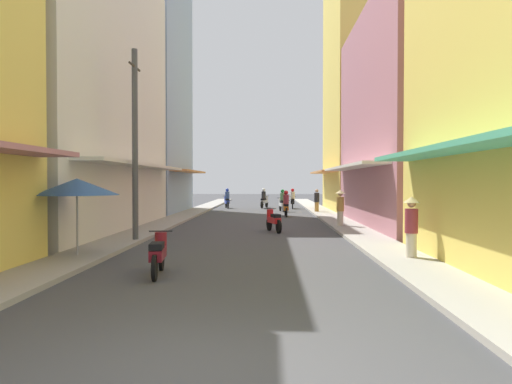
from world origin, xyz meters
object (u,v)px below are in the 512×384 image
(pedestrian_midway, at_px, (317,201))
(pedestrian_far, at_px, (411,225))
(motorbike_silver, at_px, (264,199))
(motorbike_maroon, at_px, (158,253))
(motorbike_red, at_px, (273,220))
(utility_pole, at_px, (135,144))
(vendor_umbrella, at_px, (77,187))
(motorbike_black, at_px, (293,200))
(motorbike_orange, at_px, (286,205))
(motorbike_white, at_px, (282,202))
(pedestrian_foreground, at_px, (340,207))
(motorbike_blue, at_px, (227,199))

(pedestrian_midway, bearing_deg, pedestrian_far, -88.22)
(motorbike_silver, relative_size, pedestrian_midway, 1.09)
(motorbike_maroon, distance_m, pedestrian_far, 6.57)
(motorbike_red, height_order, utility_pole, utility_pole)
(motorbike_red, bearing_deg, vendor_umbrella, -126.56)
(motorbike_black, bearing_deg, pedestrian_far, -85.45)
(motorbike_red, relative_size, pedestrian_far, 1.01)
(motorbike_maroon, xyz_separation_m, motorbike_black, (4.29, 26.62, 0.20))
(motorbike_maroon, height_order, motorbike_red, same)
(pedestrian_far, bearing_deg, vendor_umbrella, 179.15)
(motorbike_silver, bearing_deg, motorbike_orange, -81.27)
(motorbike_silver, xyz_separation_m, motorbike_white, (1.31, -4.63, 0.00))
(motorbike_black, distance_m, utility_pole, 22.08)
(motorbike_black, xyz_separation_m, motorbike_orange, (-0.80, -8.30, 0.00))
(motorbike_silver, height_order, motorbike_white, same)
(motorbike_black, bearing_deg, pedestrian_foreground, -84.76)
(motorbike_black, bearing_deg, motorbike_orange, -95.48)
(utility_pole, bearing_deg, pedestrian_far, -23.73)
(motorbike_silver, relative_size, motorbike_red, 1.01)
(motorbike_maroon, distance_m, motorbike_red, 9.74)
(pedestrian_foreground, bearing_deg, motorbike_black, 95.24)
(motorbike_white, xyz_separation_m, utility_pole, (-5.50, -17.30, 2.70))
(motorbike_silver, distance_m, motorbike_maroon, 27.67)
(vendor_umbrella, bearing_deg, pedestrian_midway, 66.44)
(pedestrian_far, height_order, vendor_umbrella, vendor_umbrella)
(motorbike_white, bearing_deg, motorbike_maroon, -98.36)
(motorbike_orange, distance_m, pedestrian_midway, 3.67)
(motorbike_maroon, relative_size, pedestrian_far, 1.05)
(motorbike_silver, bearing_deg, utility_pole, -100.83)
(motorbike_orange, height_order, pedestrian_far, pedestrian_far)
(pedestrian_far, distance_m, pedestrian_midway, 19.32)
(motorbike_blue, bearing_deg, pedestrian_foreground, -67.62)
(motorbike_orange, distance_m, utility_pole, 14.11)
(motorbike_silver, relative_size, motorbike_black, 0.97)
(motorbike_orange, bearing_deg, pedestrian_foreground, -72.96)
(motorbike_black, bearing_deg, pedestrian_midway, -75.70)
(pedestrian_far, bearing_deg, motorbike_maroon, -162.40)
(motorbike_white, height_order, motorbike_black, same)
(motorbike_blue, xyz_separation_m, motorbike_white, (4.26, -4.13, 0.00))
(motorbike_silver, xyz_separation_m, utility_pole, (-4.19, -21.93, 2.70))
(motorbike_orange, bearing_deg, vendor_umbrella, -110.95)
(motorbike_silver, bearing_deg, motorbike_white, -74.22)
(motorbike_blue, xyz_separation_m, pedestrian_far, (7.13, -25.11, 0.26))
(motorbike_maroon, relative_size, motorbike_white, 1.01)
(motorbike_red, bearing_deg, motorbike_white, 87.02)
(motorbike_black, xyz_separation_m, pedestrian_far, (1.96, -24.64, 0.26))
(motorbike_red, height_order, motorbike_orange, motorbike_orange)
(pedestrian_foreground, height_order, vendor_umbrella, vendor_umbrella)
(motorbike_black, xyz_separation_m, utility_pole, (-6.42, -20.96, 2.70))
(motorbike_black, relative_size, pedestrian_foreground, 1.04)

